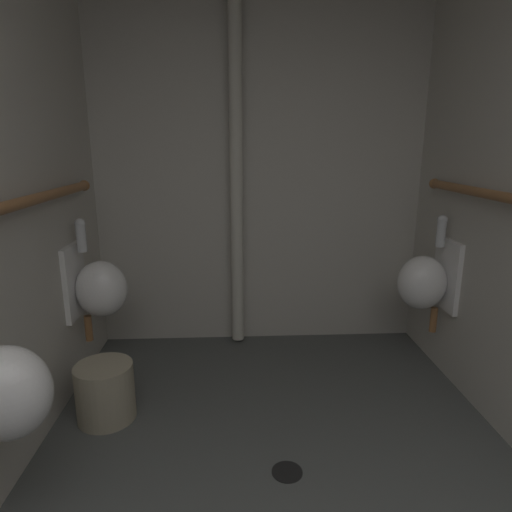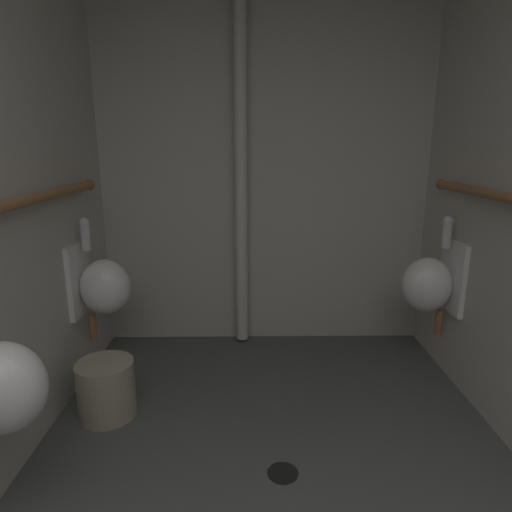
% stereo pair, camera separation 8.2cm
% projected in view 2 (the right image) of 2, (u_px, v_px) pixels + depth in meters
% --- Properties ---
extents(wall_back, '(2.42, 0.06, 2.75)m').
position_uv_depth(wall_back, '(265.00, 153.00, 3.07)').
color(wall_back, beige).
rests_on(wall_back, ground).
extents(urinal_left_far, '(0.32, 0.30, 0.76)m').
position_uv_depth(urinal_left_far, '(102.00, 285.00, 2.65)').
color(urinal_left_far, white).
extents(urinal_right_mid, '(0.32, 0.30, 0.76)m').
position_uv_depth(urinal_right_mid, '(431.00, 283.00, 2.70)').
color(urinal_right_mid, white).
extents(standpipe_back_wall, '(0.09, 0.09, 2.70)m').
position_uv_depth(standpipe_back_wall, '(241.00, 153.00, 2.96)').
color(standpipe_back_wall, beige).
rests_on(standpipe_back_wall, ground).
extents(floor_drain, '(0.14, 0.14, 0.01)m').
position_uv_depth(floor_drain, '(283.00, 473.00, 1.97)').
color(floor_drain, black).
rests_on(floor_drain, ground).
extents(waste_bin, '(0.30, 0.30, 0.31)m').
position_uv_depth(waste_bin, '(106.00, 389.00, 2.36)').
color(waste_bin, '#9E937A').
rests_on(waste_bin, ground).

